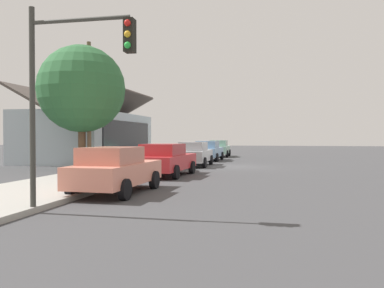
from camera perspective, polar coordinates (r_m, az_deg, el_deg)
ground_plane at (r=25.52m, az=6.21°, el=-3.29°), size 120.00×120.00×0.00m
sidewalk_curb at (r=26.62m, az=-5.90°, el=-2.94°), size 60.00×4.20×0.16m
car_coral at (r=13.66m, az=-11.01°, el=-3.67°), size 4.52×2.10×1.59m
car_cherry at (r=19.36m, az=-3.87°, el=-2.25°), size 4.77×2.30×1.59m
car_silver at (r=25.76m, az=0.34°, el=-1.43°), size 4.64×2.00×1.59m
car_skyblue at (r=31.76m, az=2.38°, el=-0.96°), size 4.46×2.08×1.59m
car_seafoam at (r=37.98m, az=3.97°, el=-0.63°), size 4.54×2.03×1.59m
storefront_building at (r=32.54m, az=-14.62°, el=1.18°), size 12.61×6.85×5.63m
shade_tree at (r=24.20m, az=-15.71°, el=7.66°), size 5.11×5.11×7.30m
traffic_light_main at (r=10.28m, az=-17.21°, el=9.71°), size 0.37×2.79×5.20m
utility_pole_wooden at (r=23.98m, az=-14.70°, el=5.80°), size 1.80×0.24×7.50m
fire_hydrant_red at (r=25.59m, az=-3.33°, el=-2.16°), size 0.22×0.22×0.71m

